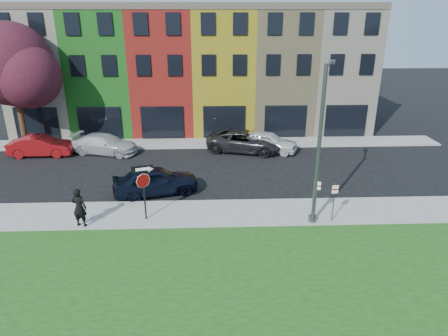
{
  "coord_description": "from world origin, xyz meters",
  "views": [
    {
      "loc": [
        -1.22,
        -15.41,
        9.79
      ],
      "look_at": [
        -0.48,
        4.0,
        2.2
      ],
      "focal_mm": 32.0,
      "sensor_mm": 36.0,
      "label": 1
    }
  ],
  "objects_px": {
    "stop_sign": "(143,181)",
    "man": "(79,207)",
    "sedan_near": "(156,181)",
    "street_lamp": "(320,146)"
  },
  "relations": [
    {
      "from": "man",
      "to": "street_lamp",
      "type": "xyz_separation_m",
      "value": [
        11.41,
        0.2,
        2.87
      ]
    },
    {
      "from": "stop_sign",
      "to": "man",
      "type": "relative_size",
      "value": 1.46
    },
    {
      "from": "man",
      "to": "sedan_near",
      "type": "height_order",
      "value": "man"
    },
    {
      "from": "man",
      "to": "sedan_near",
      "type": "relative_size",
      "value": 0.38
    },
    {
      "from": "stop_sign",
      "to": "sedan_near",
      "type": "bearing_deg",
      "value": 73.55
    },
    {
      "from": "man",
      "to": "street_lamp",
      "type": "relative_size",
      "value": 0.26
    },
    {
      "from": "stop_sign",
      "to": "man",
      "type": "height_order",
      "value": "stop_sign"
    },
    {
      "from": "stop_sign",
      "to": "sedan_near",
      "type": "relative_size",
      "value": 0.56
    },
    {
      "from": "man",
      "to": "sedan_near",
      "type": "xyz_separation_m",
      "value": [
        3.15,
        3.8,
        -0.28
      ]
    },
    {
      "from": "stop_sign",
      "to": "man",
      "type": "xyz_separation_m",
      "value": [
        -3.04,
        -0.56,
        -1.06
      ]
    }
  ]
}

